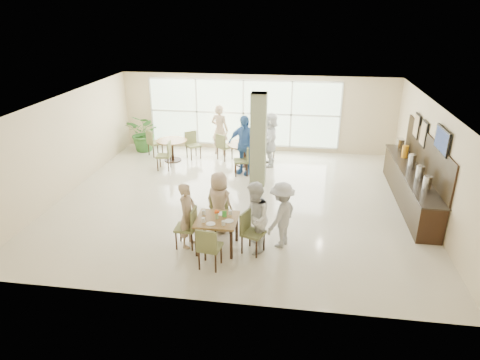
# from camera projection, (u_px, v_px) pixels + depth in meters

# --- Properties ---
(ground) EXTENTS (10.00, 10.00, 0.00)m
(ground) POSITION_uv_depth(u_px,v_px,m) (239.00, 199.00, 12.09)
(ground) COLOR beige
(ground) RESTS_ON ground
(room_shell) EXTENTS (10.00, 10.00, 10.00)m
(room_shell) POSITION_uv_depth(u_px,v_px,m) (239.00, 142.00, 11.44)
(room_shell) COLOR white
(room_shell) RESTS_ON ground
(window_bank) EXTENTS (7.00, 0.04, 7.00)m
(window_bank) POSITION_uv_depth(u_px,v_px,m) (243.00, 113.00, 15.70)
(window_bank) COLOR silver
(window_bank) RESTS_ON ground
(column) EXTENTS (0.45, 0.45, 2.80)m
(column) POSITION_uv_depth(u_px,v_px,m) (258.00, 140.00, 12.60)
(column) COLOR #737B56
(column) RESTS_ON ground
(main_table) EXTENTS (0.91, 0.91, 0.75)m
(main_table) POSITION_uv_depth(u_px,v_px,m) (217.00, 223.00, 9.45)
(main_table) COLOR brown
(main_table) RESTS_ON ground
(round_table_left) EXTENTS (1.06, 1.06, 0.75)m
(round_table_left) POSITION_uv_depth(u_px,v_px,m) (172.00, 145.00, 14.89)
(round_table_left) COLOR brown
(round_table_left) RESTS_ON ground
(round_table_right) EXTENTS (1.19, 1.19, 0.75)m
(round_table_right) POSITION_uv_depth(u_px,v_px,m) (245.00, 148.00, 14.49)
(round_table_right) COLOR brown
(round_table_right) RESTS_ON ground
(chairs_main_table) EXTENTS (2.05, 2.06, 0.95)m
(chairs_main_table) POSITION_uv_depth(u_px,v_px,m) (217.00, 230.00, 9.51)
(chairs_main_table) COLOR #616939
(chairs_main_table) RESTS_ON ground
(chairs_table_left) EXTENTS (2.08, 1.88, 0.95)m
(chairs_table_left) POSITION_uv_depth(u_px,v_px,m) (171.00, 148.00, 14.89)
(chairs_table_left) COLOR #616939
(chairs_table_left) RESTS_ON ground
(chairs_table_right) EXTENTS (2.11, 2.03, 0.95)m
(chairs_table_right) POSITION_uv_depth(u_px,v_px,m) (244.00, 151.00, 14.53)
(chairs_table_right) COLOR #616939
(chairs_table_right) RESTS_ON ground
(tabletop_clutter) EXTENTS (0.75, 0.71, 0.21)m
(tabletop_clutter) POSITION_uv_depth(u_px,v_px,m) (218.00, 217.00, 9.37)
(tabletop_clutter) COLOR white
(tabletop_clutter) RESTS_ON main_table
(buffet_counter) EXTENTS (0.64, 4.70, 1.95)m
(buffet_counter) POSITION_uv_depth(u_px,v_px,m) (411.00, 184.00, 11.72)
(buffet_counter) COLOR black
(buffet_counter) RESTS_ON ground
(wall_tv) EXTENTS (0.06, 1.00, 0.58)m
(wall_tv) POSITION_uv_depth(u_px,v_px,m) (442.00, 140.00, 10.07)
(wall_tv) COLOR black
(wall_tv) RESTS_ON ground
(framed_art_a) EXTENTS (0.05, 0.55, 0.70)m
(framed_art_a) POSITION_uv_depth(u_px,v_px,m) (424.00, 134.00, 11.64)
(framed_art_a) COLOR black
(framed_art_a) RESTS_ON ground
(framed_art_b) EXTENTS (0.05, 0.55, 0.70)m
(framed_art_b) POSITION_uv_depth(u_px,v_px,m) (417.00, 126.00, 12.38)
(framed_art_b) COLOR black
(framed_art_b) RESTS_ON ground
(potted_plant) EXTENTS (1.62, 1.62, 1.40)m
(potted_plant) POSITION_uv_depth(u_px,v_px,m) (145.00, 133.00, 15.83)
(potted_plant) COLOR #356D2B
(potted_plant) RESTS_ON ground
(teen_left) EXTENTS (0.47, 0.62, 1.52)m
(teen_left) POSITION_uv_depth(u_px,v_px,m) (188.00, 215.00, 9.53)
(teen_left) COLOR tan
(teen_left) RESTS_ON ground
(teen_far) EXTENTS (0.84, 0.67, 1.51)m
(teen_far) POSITION_uv_depth(u_px,v_px,m) (219.00, 202.00, 10.18)
(teen_far) COLOR tan
(teen_far) RESTS_ON ground
(teen_right) EXTENTS (0.75, 0.89, 1.63)m
(teen_right) POSITION_uv_depth(u_px,v_px,m) (254.00, 218.00, 9.29)
(teen_right) COLOR white
(teen_right) RESTS_ON ground
(teen_standing) EXTENTS (0.95, 1.15, 1.54)m
(teen_standing) POSITION_uv_depth(u_px,v_px,m) (281.00, 215.00, 9.53)
(teen_standing) COLOR #B6B5B8
(teen_standing) RESTS_ON ground
(adult_a) EXTENTS (1.28, 1.00, 1.92)m
(adult_a) POSITION_uv_depth(u_px,v_px,m) (244.00, 145.00, 13.62)
(adult_a) COLOR #3B6BB3
(adult_a) RESTS_ON ground
(adult_b) EXTENTS (0.76, 1.71, 1.83)m
(adult_b) POSITION_uv_depth(u_px,v_px,m) (269.00, 139.00, 14.35)
(adult_b) COLOR white
(adult_b) RESTS_ON ground
(adult_standing) EXTENTS (0.77, 0.62, 1.84)m
(adult_standing) POSITION_uv_depth(u_px,v_px,m) (220.00, 130.00, 15.39)
(adult_standing) COLOR tan
(adult_standing) RESTS_ON ground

